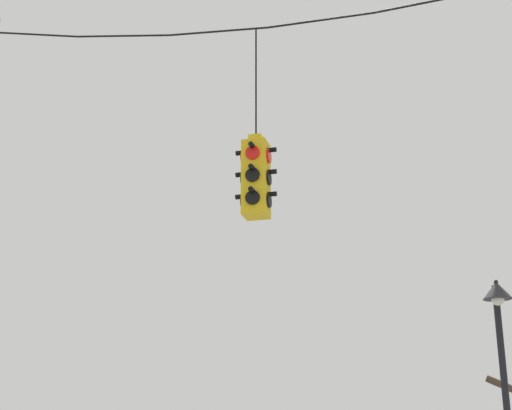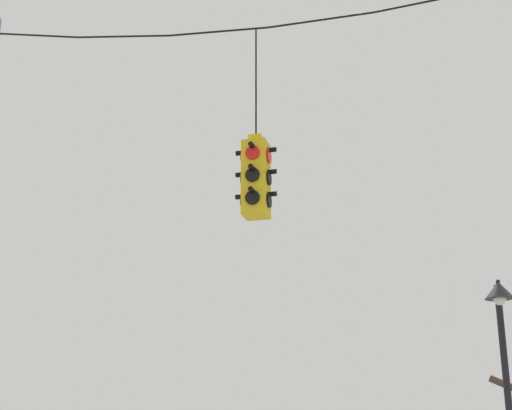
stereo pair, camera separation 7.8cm
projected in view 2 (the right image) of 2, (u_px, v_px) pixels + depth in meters
name	position (u px, v px, depth m)	size (l,w,h in m)	color
span_wire	(320.00, 7.00, 11.36)	(10.88, 0.03, 0.65)	black
traffic_light_near_left_pole	(256.00, 177.00, 10.82)	(0.58, 0.58, 2.90)	yellow
street_lamp	(504.00, 348.00, 13.37)	(0.50, 0.86, 4.78)	black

